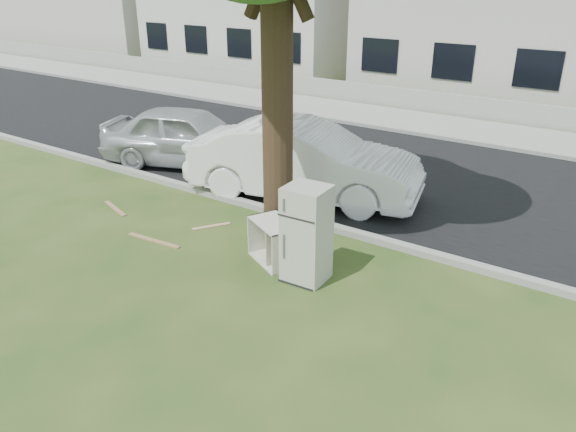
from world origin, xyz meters
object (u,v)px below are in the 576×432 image
Objects in this scene: fridge at (307,234)px; cabinet at (275,242)px; car_left at (189,136)px; car_center at (304,161)px.

cabinet is (-0.74, 0.20, -0.42)m from fridge.
car_left is (-5.44, 3.11, -0.05)m from fridge.
fridge reaches higher than car_left.
cabinet is at bearing -142.51° from car_left.
car_left is at bearing 147.20° from fridge.
fridge is 6.26m from car_left.
car_center is (-1.93, 2.90, 0.03)m from fridge.
fridge is 1.70× the size of cabinet.
fridge is 3.48m from car_center.
car_center is at bearing 120.64° from fridge.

